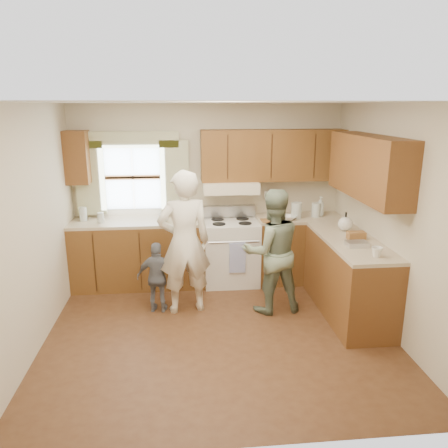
{
  "coord_description": "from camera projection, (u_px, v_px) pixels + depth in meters",
  "views": [
    {
      "loc": [
        -0.37,
        -4.42,
        2.47
      ],
      "look_at": [
        0.1,
        0.4,
        1.15
      ],
      "focal_mm": 35.0,
      "sensor_mm": 36.0,
      "label": 1
    }
  ],
  "objects": [
    {
      "name": "room",
      "position": [
        218.0,
        225.0,
        4.6
      ],
      "size": [
        3.8,
        3.8,
        3.8
      ],
      "color": "#472916",
      "rests_on": "ground"
    },
    {
      "name": "kitchen_fixtures",
      "position": [
        257.0,
        232.0,
        5.8
      ],
      "size": [
        3.8,
        2.25,
        2.15
      ],
      "color": "#482A0F",
      "rests_on": "ground"
    },
    {
      "name": "stove",
      "position": [
        231.0,
        251.0,
        6.22
      ],
      "size": [
        0.76,
        0.67,
        1.07
      ],
      "color": "silver",
      "rests_on": "ground"
    },
    {
      "name": "woman_left",
      "position": [
        184.0,
        243.0,
        5.23
      ],
      "size": [
        0.71,
        0.53,
        1.76
      ],
      "primitive_type": "imported",
      "rotation": [
        0.0,
        0.0,
        3.32
      ],
      "color": "white",
      "rests_on": "ground"
    },
    {
      "name": "woman_right",
      "position": [
        272.0,
        251.0,
        5.27
      ],
      "size": [
        0.81,
        0.67,
        1.53
      ],
      "primitive_type": "imported",
      "rotation": [
        0.0,
        0.0,
        3.26
      ],
      "color": "#2C482E",
      "rests_on": "ground"
    },
    {
      "name": "child",
      "position": [
        158.0,
        277.0,
        5.32
      ],
      "size": [
        0.55,
        0.3,
        0.89
      ],
      "primitive_type": "imported",
      "rotation": [
        0.0,
        0.0,
        2.96
      ],
      "color": "slate",
      "rests_on": "ground"
    }
  ]
}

